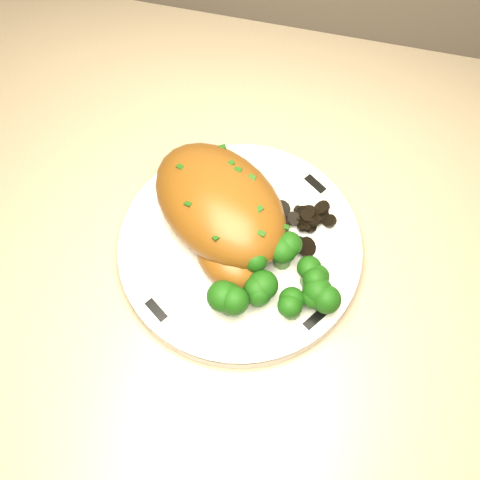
% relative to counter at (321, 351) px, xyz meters
% --- Properties ---
extents(counter, '(2.26, 0.74, 1.09)m').
position_rel_counter_xyz_m(counter, '(0.00, 0.00, 0.00)').
color(counter, brown).
rests_on(counter, ground).
extents(plate, '(0.35, 0.35, 0.02)m').
position_rel_counter_xyz_m(plate, '(-0.14, -0.06, 0.49)').
color(plate, white).
rests_on(plate, counter).
extents(rim_accent_0, '(0.03, 0.02, 0.00)m').
position_rel_counter_xyz_m(rim_accent_0, '(-0.07, 0.04, 0.50)').
color(rim_accent_0, black).
rests_on(rim_accent_0, plate).
extents(rim_accent_1, '(0.02, 0.03, 0.00)m').
position_rel_counter_xyz_m(rim_accent_1, '(-0.24, 0.01, 0.50)').
color(rim_accent_1, black).
rests_on(rim_accent_1, plate).
extents(rim_accent_2, '(0.03, 0.02, 0.00)m').
position_rel_counter_xyz_m(rim_accent_2, '(-0.21, -0.16, 0.50)').
color(rim_accent_2, black).
rests_on(rim_accent_2, plate).
extents(rim_accent_3, '(0.02, 0.03, 0.00)m').
position_rel_counter_xyz_m(rim_accent_3, '(-0.05, -0.13, 0.50)').
color(rim_accent_3, black).
rests_on(rim_accent_3, plate).
extents(gravy_pool, '(0.10, 0.10, 0.00)m').
position_rel_counter_xyz_m(gravy_pool, '(-0.17, -0.03, 0.50)').
color(gravy_pool, '#3F200B').
rests_on(gravy_pool, plate).
extents(chicken_breast, '(0.22, 0.21, 0.07)m').
position_rel_counter_xyz_m(chicken_breast, '(-0.17, -0.04, 0.54)').
color(chicken_breast, brown).
rests_on(chicken_breast, plate).
extents(mushroom_pile, '(0.09, 0.06, 0.02)m').
position_rel_counter_xyz_m(mushroom_pile, '(-0.09, -0.03, 0.51)').
color(mushroom_pile, black).
rests_on(mushroom_pile, plate).
extents(broccoli_florets, '(0.12, 0.09, 0.04)m').
position_rel_counter_xyz_m(broccoli_florets, '(-0.09, -0.11, 0.53)').
color(broccoli_florets, '#447230').
rests_on(broccoli_florets, plate).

